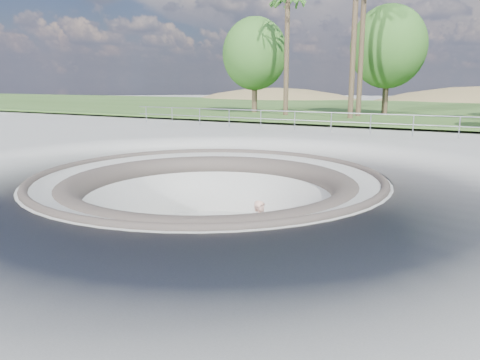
# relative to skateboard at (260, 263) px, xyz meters

# --- Properties ---
(ground) EXTENTS (180.00, 180.00, 0.00)m
(ground) POSITION_rel_skateboard_xyz_m (-2.29, 1.24, 1.84)
(ground) COLOR #A7A6A1
(ground) RESTS_ON ground
(skate_bowl) EXTENTS (14.00, 14.00, 4.10)m
(skate_bowl) POSITION_rel_skateboard_xyz_m (-2.29, 1.24, 0.01)
(skate_bowl) COLOR #A7A6A1
(skate_bowl) RESTS_ON ground
(grass_strip) EXTENTS (180.00, 36.00, 0.12)m
(grass_strip) POSITION_rel_skateboard_xyz_m (-2.29, 35.24, 2.06)
(grass_strip) COLOR #335120
(grass_strip) RESTS_ON ground
(distant_hills) EXTENTS (103.20, 45.00, 28.60)m
(distant_hills) POSITION_rel_skateboard_xyz_m (1.49, 58.41, -5.18)
(distant_hills) COLOR olive
(distant_hills) RESTS_ON ground
(safety_railing) EXTENTS (25.00, 0.06, 1.03)m
(safety_railing) POSITION_rel_skateboard_xyz_m (-2.29, 13.24, 2.53)
(safety_railing) COLOR gray
(safety_railing) RESTS_ON ground
(skateboard) EXTENTS (0.79, 0.49, 0.08)m
(skateboard) POSITION_rel_skateboard_xyz_m (0.00, 0.00, 0.00)
(skateboard) COLOR brown
(skateboard) RESTS_ON ground
(skater) EXTENTS (0.60, 0.70, 1.62)m
(skater) POSITION_rel_skateboard_xyz_m (-0.00, 0.00, 0.83)
(skater) COLOR #DBA48D
(skater) RESTS_ON skateboard
(bushy_tree_left) EXTENTS (5.27, 4.79, 7.60)m
(bushy_tree_left) POSITION_rel_skateboard_xyz_m (-12.20, 24.49, 6.72)
(bushy_tree_left) COLOR brown
(bushy_tree_left) RESTS_ON ground
(bushy_tree_mid) EXTENTS (5.72, 5.20, 8.25)m
(bushy_tree_mid) POSITION_rel_skateboard_xyz_m (-2.39, 27.45, 7.13)
(bushy_tree_mid) COLOR brown
(bushy_tree_mid) RESTS_ON ground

